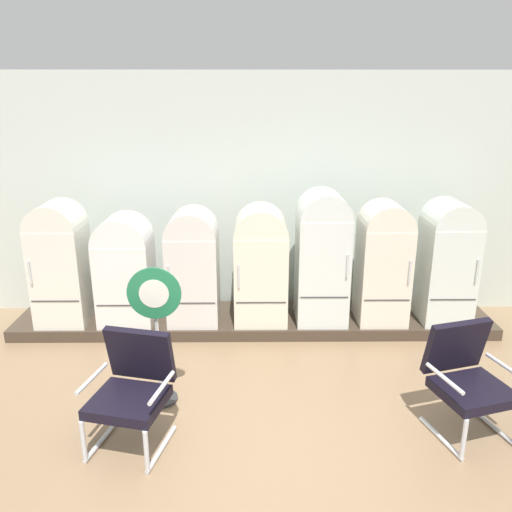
{
  "coord_description": "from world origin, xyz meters",
  "views": [
    {
      "loc": [
        -0.03,
        -3.12,
        2.93
      ],
      "look_at": [
        0.02,
        2.75,
        1.04
      ],
      "focal_mm": 36.32,
      "sensor_mm": 36.0,
      "label": 1
    }
  ],
  "objects_px": {
    "refrigerator_5": "(383,259)",
    "armchair_left": "(133,385)",
    "refrigerator_0": "(60,260)",
    "sign_stand": "(157,336)",
    "refrigerator_1": "(125,267)",
    "refrigerator_4": "(322,253)",
    "refrigerator_6": "(447,258)",
    "refrigerator_3": "(261,262)",
    "refrigerator_2": "(193,263)",
    "armchair_right": "(467,375)"
  },
  "relations": [
    {
      "from": "refrigerator_5",
      "to": "armchair_left",
      "type": "relative_size",
      "value": 1.53
    },
    {
      "from": "refrigerator_0",
      "to": "sign_stand",
      "type": "xyz_separation_m",
      "value": [
        1.44,
        -1.58,
        -0.24
      ]
    },
    {
      "from": "refrigerator_1",
      "to": "refrigerator_5",
      "type": "height_order",
      "value": "refrigerator_5"
    },
    {
      "from": "refrigerator_0",
      "to": "refrigerator_5",
      "type": "distance_m",
      "value": 3.96
    },
    {
      "from": "refrigerator_1",
      "to": "sign_stand",
      "type": "xyz_separation_m",
      "value": [
        0.66,
        -1.57,
        -0.15
      ]
    },
    {
      "from": "refrigerator_4",
      "to": "refrigerator_6",
      "type": "relative_size",
      "value": 1.08
    },
    {
      "from": "armchair_left",
      "to": "sign_stand",
      "type": "relative_size",
      "value": 0.71
    },
    {
      "from": "sign_stand",
      "to": "refrigerator_1",
      "type": "bearing_deg",
      "value": 112.7
    },
    {
      "from": "refrigerator_3",
      "to": "refrigerator_2",
      "type": "bearing_deg",
      "value": -178.93
    },
    {
      "from": "refrigerator_3",
      "to": "armchair_right",
      "type": "distance_m",
      "value": 2.74
    },
    {
      "from": "refrigerator_4",
      "to": "sign_stand",
      "type": "distance_m",
      "value": 2.41
    },
    {
      "from": "sign_stand",
      "to": "armchair_right",
      "type": "bearing_deg",
      "value": -8.96
    },
    {
      "from": "refrigerator_4",
      "to": "armchair_left",
      "type": "height_order",
      "value": "refrigerator_4"
    },
    {
      "from": "refrigerator_3",
      "to": "armchair_left",
      "type": "distance_m",
      "value": 2.48
    },
    {
      "from": "refrigerator_2",
      "to": "armchair_right",
      "type": "distance_m",
      "value": 3.33
    },
    {
      "from": "armchair_right",
      "to": "refrigerator_3",
      "type": "bearing_deg",
      "value": 131.08
    },
    {
      "from": "refrigerator_0",
      "to": "refrigerator_6",
      "type": "xyz_separation_m",
      "value": [
        4.75,
        0.03,
        -0.0
      ]
    },
    {
      "from": "refrigerator_6",
      "to": "refrigerator_0",
      "type": "bearing_deg",
      "value": -179.69
    },
    {
      "from": "refrigerator_3",
      "to": "armchair_right",
      "type": "height_order",
      "value": "refrigerator_3"
    },
    {
      "from": "refrigerator_6",
      "to": "refrigerator_5",
      "type": "bearing_deg",
      "value": -178.21
    },
    {
      "from": "armchair_left",
      "to": "refrigerator_5",
      "type": "bearing_deg",
      "value": 39.26
    },
    {
      "from": "refrigerator_2",
      "to": "armchair_left",
      "type": "distance_m",
      "value": 2.21
    },
    {
      "from": "refrigerator_6",
      "to": "sign_stand",
      "type": "height_order",
      "value": "refrigerator_6"
    },
    {
      "from": "refrigerator_0",
      "to": "armchair_right",
      "type": "height_order",
      "value": "refrigerator_0"
    },
    {
      "from": "refrigerator_0",
      "to": "refrigerator_3",
      "type": "xyz_separation_m",
      "value": [
        2.45,
        0.03,
        -0.04
      ]
    },
    {
      "from": "refrigerator_2",
      "to": "sign_stand",
      "type": "bearing_deg",
      "value": -96.29
    },
    {
      "from": "refrigerator_3",
      "to": "refrigerator_4",
      "type": "height_order",
      "value": "refrigerator_4"
    },
    {
      "from": "refrigerator_1",
      "to": "refrigerator_2",
      "type": "bearing_deg",
      "value": 0.93
    },
    {
      "from": "refrigerator_0",
      "to": "sign_stand",
      "type": "bearing_deg",
      "value": -47.52
    },
    {
      "from": "armchair_right",
      "to": "refrigerator_5",
      "type": "bearing_deg",
      "value": 97.73
    },
    {
      "from": "refrigerator_5",
      "to": "sign_stand",
      "type": "distance_m",
      "value": 2.98
    },
    {
      "from": "armchair_left",
      "to": "refrigerator_3",
      "type": "bearing_deg",
      "value": 62.63
    },
    {
      "from": "refrigerator_4",
      "to": "sign_stand",
      "type": "bearing_deg",
      "value": -137.61
    },
    {
      "from": "refrigerator_2",
      "to": "refrigerator_6",
      "type": "distance_m",
      "value": 3.13
    },
    {
      "from": "refrigerator_4",
      "to": "armchair_right",
      "type": "distance_m",
      "value": 2.34
    },
    {
      "from": "refrigerator_3",
      "to": "sign_stand",
      "type": "xyz_separation_m",
      "value": [
        -1.01,
        -1.6,
        -0.2
      ]
    },
    {
      "from": "armchair_right",
      "to": "refrigerator_2",
      "type": "bearing_deg",
      "value": 142.21
    },
    {
      "from": "armchair_right",
      "to": "sign_stand",
      "type": "height_order",
      "value": "sign_stand"
    },
    {
      "from": "refrigerator_0",
      "to": "refrigerator_5",
      "type": "xyz_separation_m",
      "value": [
        3.96,
        0.0,
        -0.01
      ]
    },
    {
      "from": "refrigerator_2",
      "to": "refrigerator_6",
      "type": "height_order",
      "value": "refrigerator_6"
    },
    {
      "from": "refrigerator_2",
      "to": "refrigerator_1",
      "type": "bearing_deg",
      "value": -179.07
    },
    {
      "from": "refrigerator_6",
      "to": "refrigerator_3",
      "type": "bearing_deg",
      "value": 180.0
    },
    {
      "from": "refrigerator_1",
      "to": "sign_stand",
      "type": "distance_m",
      "value": 1.71
    },
    {
      "from": "armchair_right",
      "to": "sign_stand",
      "type": "distance_m",
      "value": 2.83
    },
    {
      "from": "refrigerator_1",
      "to": "refrigerator_4",
      "type": "relative_size",
      "value": 0.83
    },
    {
      "from": "sign_stand",
      "to": "armchair_left",
      "type": "bearing_deg",
      "value": -101.67
    },
    {
      "from": "refrigerator_4",
      "to": "refrigerator_3",
      "type": "bearing_deg",
      "value": -179.38
    },
    {
      "from": "refrigerator_4",
      "to": "armchair_right",
      "type": "height_order",
      "value": "refrigerator_4"
    },
    {
      "from": "refrigerator_2",
      "to": "refrigerator_5",
      "type": "distance_m",
      "value": 2.34
    },
    {
      "from": "refrigerator_5",
      "to": "sign_stand",
      "type": "xyz_separation_m",
      "value": [
        -2.51,
        -1.58,
        -0.23
      ]
    }
  ]
}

